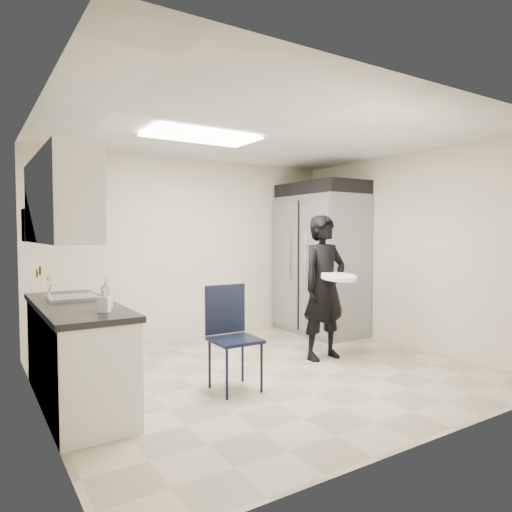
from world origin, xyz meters
TOP-DOWN VIEW (x-y plane):
  - floor at (0.00, 0.00)m, footprint 4.50×4.50m
  - ceiling at (0.00, 0.00)m, footprint 4.50×4.50m
  - back_wall at (0.00, 2.00)m, footprint 4.50×0.00m
  - left_wall at (-2.25, 0.00)m, footprint 0.00×4.00m
  - right_wall at (2.25, 0.00)m, footprint 0.00×4.00m
  - ceiling_panel at (-0.60, 0.40)m, footprint 1.20×0.60m
  - lower_counter at (-1.95, 0.20)m, footprint 0.60×1.90m
  - countertop at (-1.95, 0.20)m, footprint 0.64×1.95m
  - sink at (-1.93, 0.45)m, footprint 0.42×0.40m
  - faucet at (-2.13, 0.45)m, footprint 0.02×0.02m
  - upper_cabinets at (-2.08, 0.20)m, footprint 0.35×1.80m
  - towel_dispenser at (-2.14, 1.35)m, footprint 0.22×0.30m
  - notice_sticker_left at (-2.24, 0.10)m, footprint 0.00×0.12m
  - notice_sticker_right at (-2.24, 0.30)m, footprint 0.00×0.12m
  - commercial_fridge at (1.83, 1.27)m, footprint 0.80×1.35m
  - fridge_compressor at (1.83, 1.27)m, footprint 0.80×1.35m
  - folding_chair at (-0.58, -0.28)m, footprint 0.45×0.45m
  - man_tuxedo at (0.91, 0.13)m, footprint 0.65×0.45m
  - bucket_lid at (0.91, -0.12)m, footprint 0.42×0.42m
  - soap_bottle_a at (-1.80, -0.28)m, footprint 0.11×0.11m
  - soap_bottle_b at (-1.85, -0.42)m, footprint 0.12×0.12m

SIDE VIEW (x-z plane):
  - floor at x=0.00m, z-range 0.00..0.00m
  - lower_counter at x=-1.95m, z-range 0.00..0.86m
  - folding_chair at x=-0.58m, z-range 0.00..0.99m
  - sink at x=-1.93m, z-range 0.80..0.94m
  - man_tuxedo at x=0.91m, z-range 0.00..1.75m
  - countertop at x=-1.95m, z-range 0.86..0.91m
  - soap_bottle_b at x=-1.85m, z-range 0.91..1.10m
  - faucet at x=-2.13m, z-range 0.90..1.14m
  - bucket_lid at x=0.91m, z-range 1.00..1.05m
  - soap_bottle_a at x=-1.80m, z-range 0.91..1.18m
  - commercial_fridge at x=1.83m, z-range 0.00..2.10m
  - notice_sticker_right at x=-2.24m, z-range 1.15..1.21m
  - notice_sticker_left at x=-2.24m, z-range 1.19..1.25m
  - back_wall at x=0.00m, z-range -0.95..3.55m
  - left_wall at x=-2.25m, z-range -0.70..3.30m
  - right_wall at x=2.25m, z-range -0.70..3.30m
  - towel_dispenser at x=-2.14m, z-range 1.45..1.80m
  - upper_cabinets at x=-2.08m, z-range 1.45..2.20m
  - fridge_compressor at x=1.83m, z-range 2.10..2.30m
  - ceiling_panel at x=-0.60m, z-range 2.56..2.58m
  - ceiling at x=0.00m, z-range 2.60..2.60m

